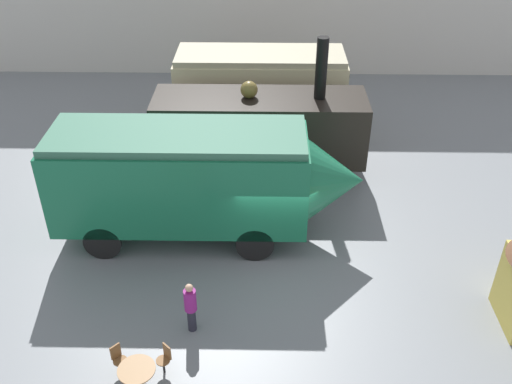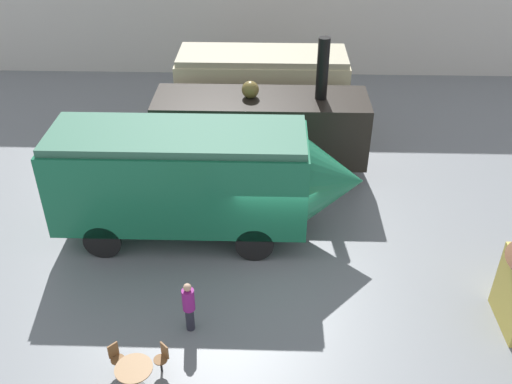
{
  "view_description": "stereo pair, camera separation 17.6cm",
  "coord_description": "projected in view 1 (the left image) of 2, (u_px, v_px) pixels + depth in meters",
  "views": [
    {
      "loc": [
        -0.37,
        -14.6,
        11.93
      ],
      "look_at": [
        -0.66,
        1.0,
        1.6
      ],
      "focal_mm": 40.0,
      "sensor_mm": 36.0,
      "label": 1
    },
    {
      "loc": [
        -0.19,
        -14.59,
        11.93
      ],
      "look_at": [
        -0.66,
        1.0,
        1.6
      ],
      "focal_mm": 40.0,
      "sensor_mm": 36.0,
      "label": 2
    }
  ],
  "objects": [
    {
      "name": "visitor_person",
      "position": [
        191.0,
        306.0,
        15.36
      ],
      "size": [
        0.34,
        0.34,
        1.65
      ],
      "color": "#262633",
      "rests_on": "ground_plane"
    },
    {
      "name": "steam_locomotive",
      "position": [
        260.0,
        127.0,
        21.69
      ],
      "size": [
        7.97,
        2.42,
        5.51
      ],
      "color": "black",
      "rests_on": "ground_plane"
    },
    {
      "name": "ground_plane",
      "position": [
        275.0,
        249.0,
        18.75
      ],
      "size": [
        80.0,
        80.0,
        0.0
      ],
      "primitive_type": "plane",
      "color": "gray"
    },
    {
      "name": "cafe_chair_2",
      "position": [
        165.0,
        357.0,
        14.39
      ],
      "size": [
        0.4,
        0.4,
        0.87
      ],
      "rotation": [
        0.0,
        0.0,
        10.23
      ],
      "color": "black",
      "rests_on": "ground_plane"
    },
    {
      "name": "cafe_table_near",
      "position": [
        137.0,
        373.0,
        13.83
      ],
      "size": [
        0.93,
        0.93,
        0.78
      ],
      "color": "black",
      "rests_on": "ground_plane"
    },
    {
      "name": "passenger_coach_vintage",
      "position": [
        260.0,
        88.0,
        24.51
      ],
      "size": [
        7.15,
        2.66,
        3.71
      ],
      "color": "beige",
      "rests_on": "ground_plane"
    },
    {
      "name": "cafe_chair_3",
      "position": [
        118.0,
        357.0,
        14.38
      ],
      "size": [
        0.4,
        0.4,
        0.87
      ],
      "rotation": [
        0.0,
        0.0,
        11.81
      ],
      "color": "black",
      "rests_on": "ground_plane"
    },
    {
      "name": "streamlined_locomotive",
      "position": [
        204.0,
        177.0,
        18.19
      ],
      "size": [
        9.88,
        2.81,
        3.88
      ],
      "color": "#196B47",
      "rests_on": "ground_plane"
    }
  ]
}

